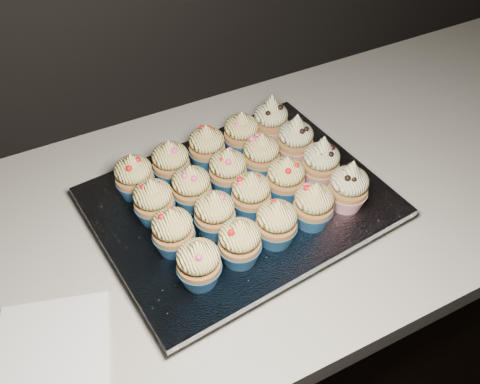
% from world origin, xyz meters
% --- Properties ---
extents(cabinet, '(2.40, 0.60, 0.86)m').
position_xyz_m(cabinet, '(0.00, 1.70, 0.43)').
color(cabinet, black).
rests_on(cabinet, ground).
extents(worktop, '(2.44, 0.64, 0.04)m').
position_xyz_m(worktop, '(0.00, 1.70, 0.88)').
color(worktop, beige).
rests_on(worktop, cabinet).
extents(napkin, '(0.19, 0.19, 0.00)m').
position_xyz_m(napkin, '(-0.51, 1.57, 0.90)').
color(napkin, white).
rests_on(napkin, worktop).
extents(baking_tray, '(0.45, 0.36, 0.02)m').
position_xyz_m(baking_tray, '(-0.17, 1.68, 0.91)').
color(baking_tray, black).
rests_on(baking_tray, worktop).
extents(foil_lining, '(0.48, 0.40, 0.01)m').
position_xyz_m(foil_lining, '(-0.17, 1.68, 0.93)').
color(foil_lining, silver).
rests_on(foil_lining, baking_tray).
extents(cupcake_0, '(0.06, 0.06, 0.08)m').
position_xyz_m(cupcake_0, '(-0.29, 1.56, 0.97)').
color(cupcake_0, navy).
rests_on(cupcake_0, foil_lining).
extents(cupcake_1, '(0.06, 0.06, 0.08)m').
position_xyz_m(cupcake_1, '(-0.23, 1.57, 0.97)').
color(cupcake_1, navy).
rests_on(cupcake_1, foil_lining).
extents(cupcake_2, '(0.06, 0.06, 0.08)m').
position_xyz_m(cupcake_2, '(-0.16, 1.57, 0.97)').
color(cupcake_2, navy).
rests_on(cupcake_2, foil_lining).
extents(cupcake_3, '(0.06, 0.06, 0.08)m').
position_xyz_m(cupcake_3, '(-0.09, 1.58, 0.97)').
color(cupcake_3, navy).
rests_on(cupcake_3, foil_lining).
extents(cupcake_4, '(0.06, 0.06, 0.10)m').
position_xyz_m(cupcake_4, '(-0.02, 1.59, 0.97)').
color(cupcake_4, red).
rests_on(cupcake_4, foil_lining).
extents(cupcake_5, '(0.06, 0.06, 0.08)m').
position_xyz_m(cupcake_5, '(-0.30, 1.63, 0.97)').
color(cupcake_5, navy).
rests_on(cupcake_5, foil_lining).
extents(cupcake_6, '(0.06, 0.06, 0.08)m').
position_xyz_m(cupcake_6, '(-0.23, 1.63, 0.97)').
color(cupcake_6, navy).
rests_on(cupcake_6, foil_lining).
extents(cupcake_7, '(0.06, 0.06, 0.08)m').
position_xyz_m(cupcake_7, '(-0.17, 1.64, 0.97)').
color(cupcake_7, navy).
rests_on(cupcake_7, foil_lining).
extents(cupcake_8, '(0.06, 0.06, 0.08)m').
position_xyz_m(cupcake_8, '(-0.10, 1.65, 0.97)').
color(cupcake_8, navy).
rests_on(cupcake_8, foil_lining).
extents(cupcake_9, '(0.06, 0.06, 0.10)m').
position_xyz_m(cupcake_9, '(-0.03, 1.65, 0.97)').
color(cupcake_9, red).
rests_on(cupcake_9, foil_lining).
extents(cupcake_10, '(0.06, 0.06, 0.08)m').
position_xyz_m(cupcake_10, '(-0.31, 1.70, 0.97)').
color(cupcake_10, navy).
rests_on(cupcake_10, foil_lining).
extents(cupcake_11, '(0.06, 0.06, 0.08)m').
position_xyz_m(cupcake_11, '(-0.24, 1.70, 0.97)').
color(cupcake_11, navy).
rests_on(cupcake_11, foil_lining).
extents(cupcake_12, '(0.06, 0.06, 0.08)m').
position_xyz_m(cupcake_12, '(-0.17, 1.71, 0.97)').
color(cupcake_12, navy).
rests_on(cupcake_12, foil_lining).
extents(cupcake_13, '(0.06, 0.06, 0.08)m').
position_xyz_m(cupcake_13, '(-0.11, 1.72, 0.97)').
color(cupcake_13, navy).
rests_on(cupcake_13, foil_lining).
extents(cupcake_14, '(0.06, 0.06, 0.10)m').
position_xyz_m(cupcake_14, '(-0.04, 1.72, 0.97)').
color(cupcake_14, red).
rests_on(cupcake_14, foil_lining).
extents(cupcake_15, '(0.06, 0.06, 0.08)m').
position_xyz_m(cupcake_15, '(-0.31, 1.76, 0.97)').
color(cupcake_15, navy).
rests_on(cupcake_15, foil_lining).
extents(cupcake_16, '(0.06, 0.06, 0.08)m').
position_xyz_m(cupcake_16, '(-0.25, 1.77, 0.97)').
color(cupcake_16, navy).
rests_on(cupcake_16, foil_lining).
extents(cupcake_17, '(0.06, 0.06, 0.08)m').
position_xyz_m(cupcake_17, '(-0.18, 1.78, 0.97)').
color(cupcake_17, navy).
rests_on(cupcake_17, foil_lining).
extents(cupcake_18, '(0.06, 0.06, 0.08)m').
position_xyz_m(cupcake_18, '(-0.11, 1.78, 0.97)').
color(cupcake_18, navy).
rests_on(cupcake_18, foil_lining).
extents(cupcake_19, '(0.06, 0.06, 0.10)m').
position_xyz_m(cupcake_19, '(-0.05, 1.79, 0.97)').
color(cupcake_19, red).
rests_on(cupcake_19, foil_lining).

